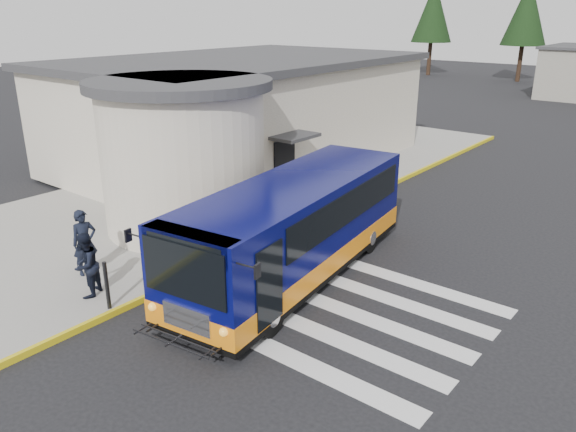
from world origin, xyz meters
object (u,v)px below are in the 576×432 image
Objects in this scene: pedestrian_a at (85,242)px; bollard at (107,285)px; pedestrian_b at (86,265)px; transit_bus at (294,232)px.

pedestrian_a is 2.27m from bollard.
pedestrian_a is 1.49× the size of bollard.
pedestrian_b is at bearing -108.77° from pedestrian_a.
transit_bus is 5.65m from pedestrian_a.
pedestrian_a is (-4.29, -3.67, -0.23)m from transit_bus.
bollard is at bearing 58.05° from pedestrian_b.
pedestrian_b is (-3.14, -4.39, -0.30)m from transit_bus.
pedestrian_a reaches higher than bollard.
pedestrian_b is 1.37× the size of bollard.
transit_bus reaches higher than bollard.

